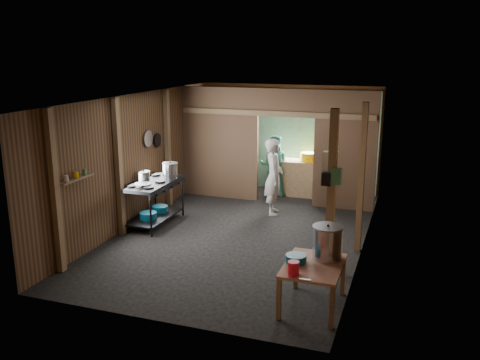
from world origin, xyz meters
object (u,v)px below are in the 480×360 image
at_px(gas_range, 153,203).
at_px(pink_bucket, 293,268).
at_px(yellow_tub, 308,157).
at_px(prep_table, 313,286).
at_px(stove_pot_large, 170,170).
at_px(stock_pot, 327,243).
at_px(cook, 274,177).

bearing_deg(gas_range, pink_bucket, -38.02).
relative_size(pink_bucket, yellow_tub, 0.49).
xyz_separation_m(prep_table, pink_bucket, (-0.18, -0.40, 0.40)).
height_order(gas_range, stove_pot_large, stove_pot_large).
relative_size(stove_pot_large, yellow_tub, 0.85).
xyz_separation_m(prep_table, stove_pot_large, (-3.54, 2.82, 0.72)).
distance_m(prep_table, stock_pot, 0.61).
bearing_deg(cook, pink_bucket, -175.86).
height_order(stock_pot, pink_bucket, stock_pot).
relative_size(stock_pot, pink_bucket, 2.73).
distance_m(stock_pot, yellow_tub, 5.32).
bearing_deg(stock_pot, cook, 116.25).
xyz_separation_m(pink_bucket, cook, (-1.42, 4.19, 0.10)).
relative_size(gas_range, yellow_tub, 4.05).
height_order(gas_range, cook, cook).
xyz_separation_m(stock_pot, pink_bucket, (-0.32, -0.66, -0.14)).
relative_size(prep_table, cook, 0.64).
relative_size(stove_pot_large, pink_bucket, 1.75).
distance_m(pink_bucket, cook, 4.43).
height_order(stove_pot_large, yellow_tub, stove_pot_large).
relative_size(yellow_tub, cook, 0.23).
distance_m(yellow_tub, cook, 1.67).
distance_m(pink_bucket, yellow_tub, 5.90).
bearing_deg(yellow_tub, cook, -103.93).
xyz_separation_m(yellow_tub, cook, (-0.40, -1.61, -0.14)).
height_order(prep_table, yellow_tub, yellow_tub).
xyz_separation_m(stove_pot_large, cook, (1.93, 0.97, -0.21)).
relative_size(gas_range, stock_pot, 3.04).
relative_size(stock_pot, cook, 0.30).
height_order(pink_bucket, yellow_tub, yellow_tub).
bearing_deg(pink_bucket, prep_table, 65.62).
bearing_deg(pink_bucket, yellow_tub, 100.00).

